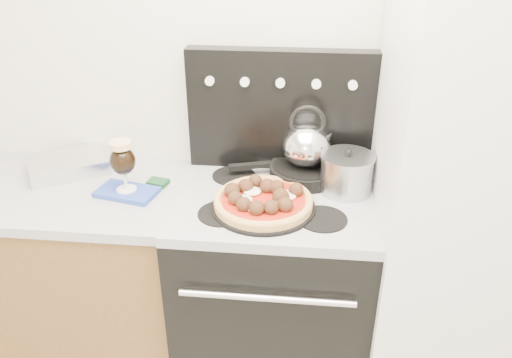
# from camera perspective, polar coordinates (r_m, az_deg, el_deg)

# --- Properties ---
(room_shell) EXTENTS (3.52, 3.01, 2.52)m
(room_shell) POSITION_cam_1_polar(r_m,az_deg,el_deg) (1.02, -5.50, -10.12)
(room_shell) COLOR beige
(room_shell) RESTS_ON ground
(base_cabinet) EXTENTS (1.45, 0.60, 0.86)m
(base_cabinet) POSITION_cam_1_polar(r_m,az_deg,el_deg) (2.53, -24.26, -9.92)
(base_cabinet) COLOR brown
(base_cabinet) RESTS_ON ground
(countertop) EXTENTS (1.48, 0.63, 0.04)m
(countertop) POSITION_cam_1_polar(r_m,az_deg,el_deg) (2.30, -26.41, -0.94)
(countertop) COLOR #AEAEB3
(countertop) RESTS_ON base_cabinet
(stove_body) EXTENTS (0.76, 0.65, 0.88)m
(stove_body) POSITION_cam_1_polar(r_m,az_deg,el_deg) (2.20, 1.92, -12.86)
(stove_body) COLOR black
(stove_body) RESTS_ON ground
(cooktop) EXTENTS (0.76, 0.65, 0.04)m
(cooktop) POSITION_cam_1_polar(r_m,az_deg,el_deg) (1.94, 2.13, -2.49)
(cooktop) COLOR #ADADB2
(cooktop) RESTS_ON stove_body
(backguard) EXTENTS (0.76, 0.08, 0.50)m
(backguard) POSITION_cam_1_polar(r_m,az_deg,el_deg) (2.07, 2.79, 7.84)
(backguard) COLOR black
(backguard) RESTS_ON cooktop
(fridge) EXTENTS (0.64, 0.68, 1.90)m
(fridge) POSITION_cam_1_polar(r_m,az_deg,el_deg) (1.98, 22.76, -2.44)
(fridge) COLOR silver
(fridge) RESTS_ON ground
(foil_sheet) EXTENTS (0.39, 0.37, 0.06)m
(foil_sheet) POSITION_cam_1_polar(r_m,az_deg,el_deg) (2.29, -20.65, 1.55)
(foil_sheet) COLOR white
(foil_sheet) RESTS_ON countertop
(oven_mitt) EXTENTS (0.26, 0.18, 0.02)m
(oven_mitt) POSITION_cam_1_polar(r_m,az_deg,el_deg) (2.04, -14.53, -1.46)
(oven_mitt) COLOR #2A47AD
(oven_mitt) RESTS_ON countertop
(beer_glass) EXTENTS (0.12, 0.12, 0.21)m
(beer_glass) POSITION_cam_1_polar(r_m,az_deg,el_deg) (1.99, -14.92, 1.46)
(beer_glass) COLOR black
(beer_glass) RESTS_ON oven_mitt
(pizza_pan) EXTENTS (0.49, 0.49, 0.01)m
(pizza_pan) POSITION_cam_1_polar(r_m,az_deg,el_deg) (1.85, 0.84, -3.17)
(pizza_pan) COLOR black
(pizza_pan) RESTS_ON cooktop
(pizza) EXTENTS (0.40, 0.40, 0.05)m
(pizza) POSITION_cam_1_polar(r_m,az_deg,el_deg) (1.83, 0.84, -2.31)
(pizza) COLOR #EDC762
(pizza) RESTS_ON pizza_pan
(skillet) EXTENTS (0.37, 0.37, 0.05)m
(skillet) POSITION_cam_1_polar(r_m,az_deg,el_deg) (2.06, 5.61, 0.87)
(skillet) COLOR black
(skillet) RESTS_ON cooktop
(tea_kettle) EXTENTS (0.21, 0.21, 0.22)m
(tea_kettle) POSITION_cam_1_polar(r_m,az_deg,el_deg) (2.01, 5.78, 4.30)
(tea_kettle) COLOR silver
(tea_kettle) RESTS_ON skillet
(stock_pot) EXTENTS (0.21, 0.21, 0.14)m
(stock_pot) POSITION_cam_1_polar(r_m,az_deg,el_deg) (1.96, 10.29, 0.52)
(stock_pot) COLOR #ADAEB2
(stock_pot) RESTS_ON cooktop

